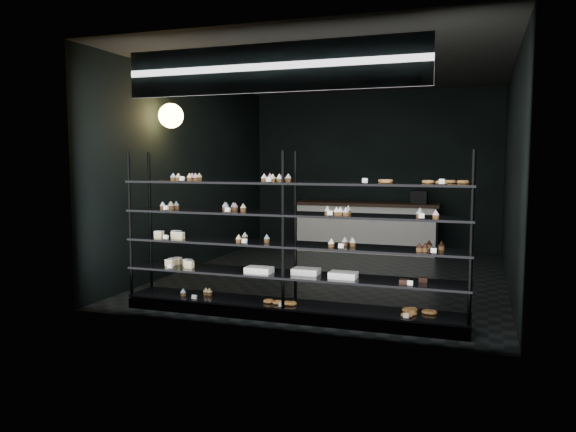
# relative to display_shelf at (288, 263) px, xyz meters

# --- Properties ---
(room) EXTENTS (5.01, 6.01, 3.20)m
(room) POSITION_rel_display_shelf_xyz_m (-0.04, 2.45, 0.97)
(room) COLOR black
(room) RESTS_ON ground
(display_shelf) EXTENTS (4.00, 0.50, 1.91)m
(display_shelf) POSITION_rel_display_shelf_xyz_m (0.00, 0.00, 0.00)
(display_shelf) COLOR black
(display_shelf) RESTS_ON room
(signage) EXTENTS (3.30, 0.05, 0.50)m
(signage) POSITION_rel_display_shelf_xyz_m (-0.04, -0.48, 2.12)
(signage) COLOR #0C1D3F
(signage) RESTS_ON room
(pendant_lamp) EXTENTS (0.36, 0.36, 0.91)m
(pendant_lamp) POSITION_rel_display_shelf_xyz_m (-2.24, 1.26, 1.82)
(pendant_lamp) COLOR black
(pendant_lamp) RESTS_ON room
(service_counter) EXTENTS (2.83, 0.65, 1.23)m
(service_counter) POSITION_rel_display_shelf_xyz_m (-0.05, 4.95, -0.13)
(service_counter) COLOR silver
(service_counter) RESTS_ON room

